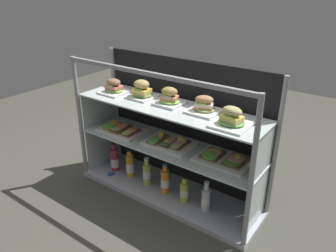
# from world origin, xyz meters

# --- Properties ---
(ground_plane) EXTENTS (6.00, 6.00, 0.02)m
(ground_plane) POSITION_xyz_m (0.00, 0.00, -0.01)
(ground_plane) COLOR #45453B
(ground_plane) RESTS_ON ground
(case_base_deck) EXTENTS (1.38, 0.40, 0.04)m
(case_base_deck) POSITION_xyz_m (0.00, 0.00, 0.02)
(case_base_deck) COLOR #B2B5C3
(case_base_deck) RESTS_ON ground
(case_frame) EXTENTS (1.38, 0.40, 0.96)m
(case_frame) POSITION_xyz_m (0.00, 0.12, 0.52)
(case_frame) COLOR gray
(case_frame) RESTS_ON ground
(riser_lower_tier) EXTENTS (1.32, 0.34, 0.36)m
(riser_lower_tier) POSITION_xyz_m (0.00, 0.00, 0.22)
(riser_lower_tier) COLOR silver
(riser_lower_tier) RESTS_ON case_base_deck
(shelf_lower_glass) EXTENTS (1.34, 0.36, 0.01)m
(shelf_lower_glass) POSITION_xyz_m (0.00, 0.00, 0.40)
(shelf_lower_glass) COLOR silver
(shelf_lower_glass) RESTS_ON riser_lower_tier
(riser_upper_tier) EXTENTS (1.32, 0.34, 0.27)m
(riser_upper_tier) POSITION_xyz_m (0.00, 0.00, 0.54)
(riser_upper_tier) COLOR silver
(riser_upper_tier) RESTS_ON shelf_lower_glass
(shelf_upper_glass) EXTENTS (1.34, 0.36, 0.01)m
(shelf_upper_glass) POSITION_xyz_m (0.00, 0.00, 0.69)
(shelf_upper_glass) COLOR silver
(shelf_upper_glass) RESTS_ON riser_upper_tier
(plated_roll_sandwich_near_right_corner) EXTENTS (0.19, 0.19, 0.11)m
(plated_roll_sandwich_near_right_corner) POSITION_xyz_m (-0.48, -0.01, 0.73)
(plated_roll_sandwich_near_right_corner) COLOR white
(plated_roll_sandwich_near_right_corner) RESTS_ON shelf_upper_glass
(plated_roll_sandwich_right_of_center) EXTENTS (0.18, 0.18, 0.13)m
(plated_roll_sandwich_right_of_center) POSITION_xyz_m (-0.25, 0.03, 0.74)
(plated_roll_sandwich_right_of_center) COLOR white
(plated_roll_sandwich_right_of_center) RESTS_ON shelf_upper_glass
(plated_roll_sandwich_near_left_corner) EXTENTS (0.17, 0.17, 0.12)m
(plated_roll_sandwich_near_left_corner) POSITION_xyz_m (-0.01, 0.03, 0.73)
(plated_roll_sandwich_near_left_corner) COLOR white
(plated_roll_sandwich_near_left_corner) RESTS_ON shelf_upper_glass
(plated_roll_sandwich_far_right) EXTENTS (0.19, 0.19, 0.11)m
(plated_roll_sandwich_far_right) POSITION_xyz_m (0.24, 0.04, 0.73)
(plated_roll_sandwich_far_right) COLOR white
(plated_roll_sandwich_far_right) RESTS_ON shelf_upper_glass
(plated_roll_sandwich_far_left) EXTENTS (0.20, 0.20, 0.12)m
(plated_roll_sandwich_far_left) POSITION_xyz_m (0.47, -0.05, 0.73)
(plated_roll_sandwich_far_left) COLOR white
(plated_roll_sandwich_far_left) RESTS_ON shelf_upper_glass
(open_sandwich_tray_left_of_center) EXTENTS (0.34, 0.22, 0.06)m
(open_sandwich_tray_left_of_center) POSITION_xyz_m (-0.41, -0.03, 0.43)
(open_sandwich_tray_left_of_center) COLOR white
(open_sandwich_tray_left_of_center) RESTS_ON shelf_lower_glass
(open_sandwich_tray_far_left) EXTENTS (0.34, 0.23, 0.07)m
(open_sandwich_tray_far_left) POSITION_xyz_m (0.01, -0.00, 0.43)
(open_sandwich_tray_far_left) COLOR white
(open_sandwich_tray_far_left) RESTS_ON shelf_lower_glass
(open_sandwich_tray_far_right) EXTENTS (0.34, 0.22, 0.06)m
(open_sandwich_tray_far_right) POSITION_xyz_m (0.41, 0.02, 0.43)
(open_sandwich_tray_far_right) COLOR white
(open_sandwich_tray_far_right) RESTS_ON shelf_lower_glass
(juice_bottle_front_left_end) EXTENTS (0.06, 0.06, 0.24)m
(juice_bottle_front_left_end) POSITION_xyz_m (-0.51, -0.03, 0.13)
(juice_bottle_front_left_end) COLOR #9F2C49
(juice_bottle_front_left_end) RESTS_ON case_base_deck
(juice_bottle_near_post) EXTENTS (0.06, 0.06, 0.23)m
(juice_bottle_near_post) POSITION_xyz_m (-0.35, -0.02, 0.13)
(juice_bottle_near_post) COLOR gold
(juice_bottle_near_post) RESTS_ON case_base_deck
(juice_bottle_back_left) EXTENTS (0.06, 0.06, 0.22)m
(juice_bottle_back_left) POSITION_xyz_m (-0.17, -0.03, 0.13)
(juice_bottle_back_left) COLOR #B0D452
(juice_bottle_back_left) RESTS_ON case_base_deck
(juice_bottle_front_fourth) EXTENTS (0.06, 0.06, 0.23)m
(juice_bottle_front_fourth) POSITION_xyz_m (0.00, -0.04, 0.13)
(juice_bottle_front_fourth) COLOR orange
(juice_bottle_front_fourth) RESTS_ON case_base_deck
(juice_bottle_front_right_end) EXTENTS (0.06, 0.06, 0.20)m
(juice_bottle_front_right_end) POSITION_xyz_m (0.17, -0.04, 0.12)
(juice_bottle_front_right_end) COLOR #BEC74B
(juice_bottle_front_right_end) RESTS_ON case_base_deck
(juice_bottle_back_right) EXTENTS (0.06, 0.06, 0.22)m
(juice_bottle_back_right) POSITION_xyz_m (0.34, -0.04, 0.12)
(juice_bottle_back_right) COLOR silver
(juice_bottle_back_right) RESTS_ON case_base_deck
(kitchen_scissors) EXTENTS (0.17, 0.10, 0.01)m
(kitchen_scissors) POSITION_xyz_m (-0.50, -0.10, 0.04)
(kitchen_scissors) COLOR silver
(kitchen_scissors) RESTS_ON case_base_deck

